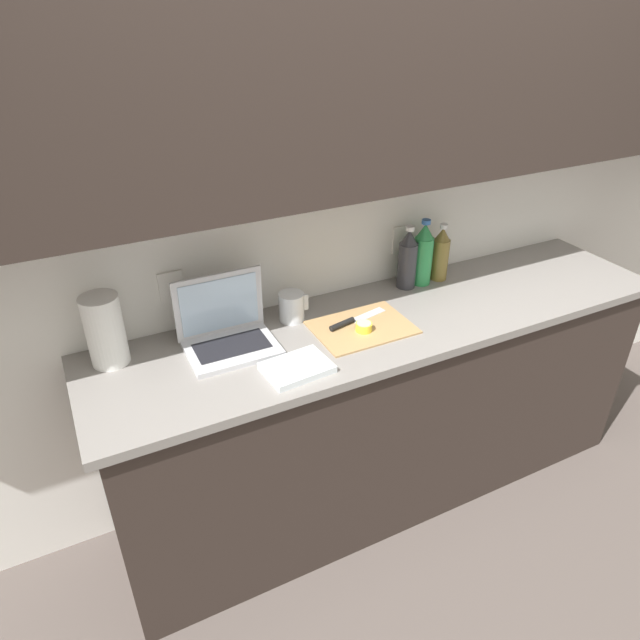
% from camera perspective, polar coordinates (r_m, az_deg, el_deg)
% --- Properties ---
extents(ground_plane, '(12.00, 12.00, 0.00)m').
position_cam_1_polar(ground_plane, '(2.83, 6.05, -16.01)').
color(ground_plane, '#564C47').
rests_on(ground_plane, ground).
extents(wall_back, '(5.20, 0.38, 2.60)m').
position_cam_1_polar(wall_back, '(2.19, 5.18, 17.56)').
color(wall_back, white).
rests_on(wall_back, ground_plane).
extents(counter_unit, '(2.38, 0.58, 0.92)m').
position_cam_1_polar(counter_unit, '(2.52, 6.98, -8.45)').
color(counter_unit, '#332823').
rests_on(counter_unit, ground_plane).
extents(laptop, '(0.33, 0.24, 0.25)m').
position_cam_1_polar(laptop, '(2.06, -9.31, -1.01)').
color(laptop, silver).
rests_on(laptop, counter_unit).
extents(cutting_board, '(0.37, 0.27, 0.01)m').
position_cam_1_polar(cutting_board, '(2.16, 4.23, -0.73)').
color(cutting_board, tan).
rests_on(cutting_board, counter_unit).
extents(knife, '(0.27, 0.08, 0.02)m').
position_cam_1_polar(knife, '(2.17, 2.87, -0.19)').
color(knife, silver).
rests_on(knife, cutting_board).
extents(lemon_half_cut, '(0.06, 0.06, 0.03)m').
position_cam_1_polar(lemon_half_cut, '(2.13, 4.40, -0.68)').
color(lemon_half_cut, yellow).
rests_on(lemon_half_cut, cutting_board).
extents(bottle_green_soda, '(0.07, 0.07, 0.25)m').
position_cam_1_polar(bottle_green_soda, '(2.53, 11.96, 6.45)').
color(bottle_green_soda, olive).
rests_on(bottle_green_soda, counter_unit).
extents(bottle_oil_tall, '(0.08, 0.08, 0.29)m').
position_cam_1_polar(bottle_oil_tall, '(2.47, 10.26, 6.45)').
color(bottle_oil_tall, '#2D934C').
rests_on(bottle_oil_tall, counter_unit).
extents(bottle_water_clear, '(0.08, 0.08, 0.28)m').
position_cam_1_polar(bottle_water_clear, '(2.43, 8.74, 5.99)').
color(bottle_water_clear, '#333338').
rests_on(bottle_water_clear, counter_unit).
extents(measuring_cup, '(0.12, 0.10, 0.11)m').
position_cam_1_polar(measuring_cup, '(2.19, -2.84, 1.34)').
color(measuring_cup, silver).
rests_on(measuring_cup, counter_unit).
extents(paper_towel_roll, '(0.13, 0.13, 0.25)m').
position_cam_1_polar(paper_towel_roll, '(2.04, -20.71, -0.98)').
color(paper_towel_roll, white).
rests_on(paper_towel_roll, counter_unit).
extents(dish_towel, '(0.23, 0.18, 0.02)m').
position_cam_1_polar(dish_towel, '(1.93, -2.31, -4.79)').
color(dish_towel, white).
rests_on(dish_towel, counter_unit).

